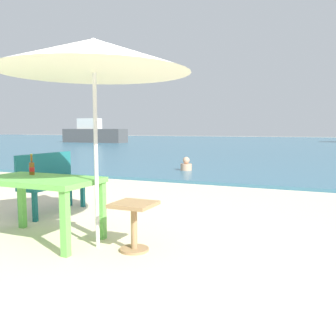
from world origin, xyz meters
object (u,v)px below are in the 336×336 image
beer_bottle_amber (32,167)px  patio_umbrella (94,56)px  picnic_table_green (40,187)px  side_table_wood (134,219)px  bench_teal_center (50,179)px  swimmer_person (186,165)px  boat_barge (94,134)px

beer_bottle_amber → patio_umbrella: (1.06, -0.13, 1.26)m
beer_bottle_amber → patio_umbrella: size_ratio=0.12×
picnic_table_green → side_table_wood: picnic_table_green is taller
bench_teal_center → swimmer_person: size_ratio=2.94×
picnic_table_green → side_table_wood: size_ratio=2.59×
beer_bottle_amber → swimmer_person: 6.87m
picnic_table_green → beer_bottle_amber: 0.40m
patio_umbrella → bench_teal_center: size_ratio=1.91×
picnic_table_green → bench_teal_center: bearing=127.2°
side_table_wood → bench_teal_center: 2.40m
patio_umbrella → bench_teal_center: 2.58m
side_table_wood → boat_barge: size_ratio=0.09×
bench_teal_center → beer_bottle_amber: bearing=-58.6°
patio_umbrella → bench_teal_center: bearing=145.6°
patio_umbrella → boat_barge: (-17.30, 24.72, -1.25)m
side_table_wood → bench_teal_center: bearing=152.6°
side_table_wood → swimmer_person: side_table_wood is taller
swimmer_person → boat_barge: 23.74m
picnic_table_green → patio_umbrella: size_ratio=0.61×
beer_bottle_amber → boat_barge: boat_barge is taller
bench_teal_center → swimmer_person: (0.13, 5.80, -0.30)m
beer_bottle_amber → patio_umbrella: patio_umbrella is taller
patio_umbrella → swimmer_person: (-1.56, 6.95, -1.88)m
beer_bottle_amber → bench_teal_center: (-0.63, 1.03, -0.31)m
swimmer_person → picnic_table_green: bearing=-83.6°
beer_bottle_amber → side_table_wood: 1.58m
swimmer_person → boat_barge: bearing=131.5°
picnic_table_green → swimmer_person: bearing=96.4°
swimmer_person → patio_umbrella: bearing=-77.4°
side_table_wood → swimmer_person: 7.18m
side_table_wood → picnic_table_green: bearing=-175.0°
boat_barge → patio_umbrella: bearing=-55.0°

